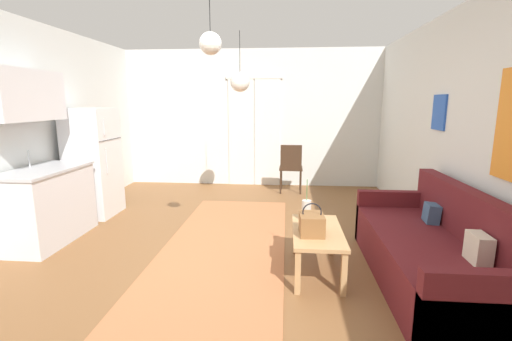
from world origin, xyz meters
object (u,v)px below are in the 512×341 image
Objects in this scene: coffee_table at (317,236)px; couch at (435,254)px; bamboo_vase at (306,210)px; handbag at (312,224)px; refrigerator at (93,163)px; pendant_lamp_near at (210,43)px; pendant_lamp_far at (240,82)px; accent_chair at (291,166)px.

couch is at bearing -7.37° from coffee_table.
handbag is (0.03, -0.38, -0.01)m from bamboo_vase.
couch is 2.26× the size of coffee_table.
refrigerator is at bearing 153.35° from coffee_table.
pendant_lamp_near is 0.66× the size of pendant_lamp_far.
accent_chair is 1.04× the size of pendant_lamp_far.
handbag is at bearing 93.98° from accent_chair.
refrigerator is 2.87m from pendant_lamp_near.
accent_chair reaches higher than coffee_table.
pendant_lamp_far is (-0.94, 2.12, 1.40)m from handbag.
refrigerator is (-4.15, 1.69, 0.50)m from couch.
pendant_lamp_near reaches higher than accent_chair.
refrigerator is (-3.10, 1.56, 0.41)m from coffee_table.
bamboo_vase is 0.77× the size of pendant_lamp_near.
coffee_table is 1.09× the size of pendant_lamp_far.
coffee_table is at bearing -8.25° from pendant_lamp_near.
handbag is 0.33× the size of accent_chair.
coffee_table is at bearing -26.65° from refrigerator.
pendant_lamp_near is (-2.09, 0.29, 1.90)m from couch.
pendant_lamp_far reaches higher than handbag.
pendant_lamp_far is (-0.78, -1.08, 1.43)m from accent_chair.
couch is 2.47× the size of pendant_lamp_far.
pendant_lamp_near is at bearing -34.26° from refrigerator.
pendant_lamp_near is at bearing -173.12° from bamboo_vase.
coffee_table is 2.14× the size of bamboo_vase.
coffee_table is at bearing 59.74° from handbag.
coffee_table is at bearing -70.21° from bamboo_vase.
accent_chair is at bearing 94.17° from coffee_table.
couch is 1.14m from handbag.
pendant_lamp_near is at bearing 164.84° from handbag.
pendant_lamp_far is (2.10, 0.45, 1.15)m from refrigerator.
bamboo_vase reaches higher than coffee_table.
handbag is (-0.07, -0.11, 0.16)m from coffee_table.
pendant_lamp_far is (0.04, 1.86, -0.25)m from pendant_lamp_near.
pendant_lamp_near is (-0.81, -2.94, 1.68)m from accent_chair.
bamboo_vase is 2.83m from accent_chair.
handbag is 3.21m from accent_chair.
handbag is at bearing -85.56° from bamboo_vase.
accent_chair is (-0.16, 3.20, -0.03)m from handbag.
refrigerator is at bearing 145.74° from pendant_lamp_near.
handbag is at bearing -15.16° from pendant_lamp_near.
handbag is (-1.12, 0.02, 0.25)m from couch.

